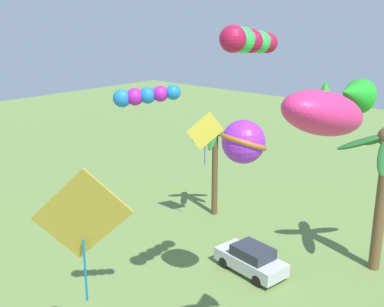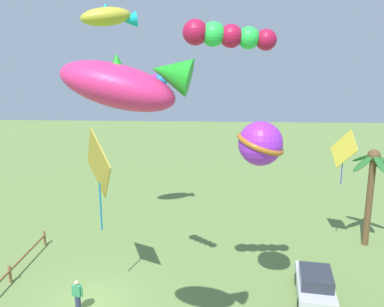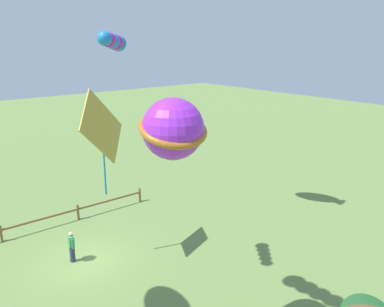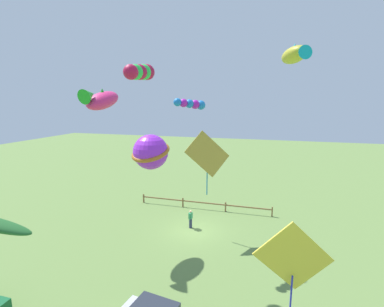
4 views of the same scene
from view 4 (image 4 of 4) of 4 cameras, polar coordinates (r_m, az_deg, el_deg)
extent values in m
plane|color=olive|center=(24.26, 0.41, -15.53)|extent=(120.00, 120.00, 0.00)
cube|color=brown|center=(27.78, 16.11, -11.40)|extent=(0.12, 0.12, 0.95)
cube|color=brown|center=(28.07, 6.90, -10.81)|extent=(0.12, 0.12, 0.95)
cube|color=brown|center=(29.03, -1.88, -10.00)|extent=(0.12, 0.12, 0.95)
cube|color=brown|center=(30.61, -9.88, -9.05)|extent=(0.12, 0.12, 0.95)
cube|color=brown|center=(28.40, 2.43, -10.07)|extent=(13.37, 0.09, 0.11)
cylinder|color=black|center=(19.03, -34.66, -24.54)|extent=(0.60, 0.18, 0.60)
cylinder|color=#2D3351|center=(24.57, -0.29, -14.09)|extent=(0.26, 0.26, 0.84)
cube|color=#338956|center=(24.29, -0.30, -12.62)|extent=(0.29, 0.41, 0.54)
sphere|color=tan|center=(24.15, -0.30, -11.80)|extent=(0.21, 0.21, 0.21)
cylinder|color=#338956|center=(24.50, -0.05, -12.53)|extent=(0.09, 0.09, 0.52)
cylinder|color=#338956|center=(24.12, -0.55, -12.92)|extent=(0.09, 0.09, 0.52)
sphere|color=#B4153D|center=(17.65, -9.24, 16.15)|extent=(0.94, 0.94, 0.94)
sphere|color=#2AD449|center=(17.03, -9.95, 16.12)|extent=(0.90, 0.90, 0.90)
sphere|color=#B4153D|center=(16.41, -10.72, 16.09)|extent=(0.86, 0.86, 0.86)
sphere|color=#2AD449|center=(15.79, -11.55, 16.05)|extent=(0.83, 0.83, 0.83)
sphere|color=#B4153D|center=(15.18, -12.45, 16.00)|extent=(0.79, 0.79, 0.79)
ellipsoid|color=#E52A72|center=(21.37, -17.84, 10.31)|extent=(1.80, 3.49, 1.90)
cone|color=green|center=(20.24, -20.40, 11.14)|extent=(1.09, 1.29, 1.24)
cone|color=green|center=(21.38, -17.92, 11.71)|extent=(0.68, 0.68, 0.66)
sphere|color=blue|center=(19.22, 1.81, 9.90)|extent=(0.63, 0.63, 0.63)
sphere|color=#B21DB1|center=(19.00, 0.65, 10.04)|extent=(0.61, 0.61, 0.61)
sphere|color=blue|center=(18.79, -0.54, 10.18)|extent=(0.58, 0.58, 0.58)
sphere|color=#B21DB1|center=(18.58, -1.75, 10.32)|extent=(0.56, 0.56, 0.56)
sphere|color=blue|center=(18.39, -3.00, 10.46)|extent=(0.53, 0.53, 0.53)
cube|color=gold|center=(21.48, 3.15, -0.09)|extent=(3.15, 2.03, 3.62)
cylinder|color=#1071A7|center=(21.97, 3.10, -5.48)|extent=(0.08, 0.08, 2.40)
sphere|color=#9D2ADF|center=(14.83, -8.48, 0.32)|extent=(1.87, 1.87, 1.87)
torus|color=#AC611E|center=(14.83, -8.48, 0.32)|extent=(2.52, 2.49, 0.91)
ellipsoid|color=gold|center=(21.73, 20.21, 18.42)|extent=(2.33, 3.28, 1.35)
cone|color=#11A9B9|center=(20.54, 21.67, 18.43)|extent=(1.20, 1.25, 1.01)
cone|color=#11A9B9|center=(21.81, 20.30, 19.64)|extent=(0.73, 0.73, 0.59)
cube|color=yellow|center=(8.78, 20.16, -19.32)|extent=(2.26, 0.89, 2.35)
cylinder|color=#272DBF|center=(9.52, 19.58, -26.50)|extent=(0.05, 0.05, 1.56)
camera|label=1|loc=(34.12, -15.20, 14.60)|focal=44.79mm
camera|label=2|loc=(27.28, -40.74, 9.65)|focal=37.73mm
camera|label=3|loc=(13.68, -57.82, 5.46)|focal=37.90mm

